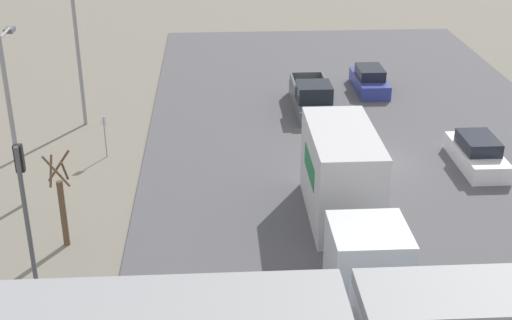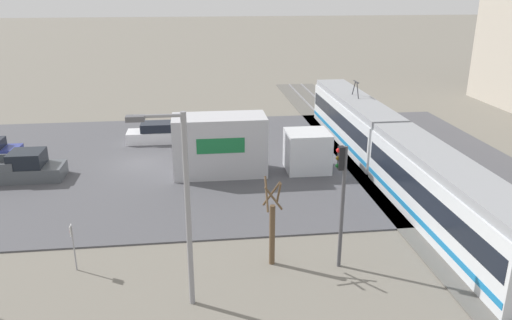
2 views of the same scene
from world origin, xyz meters
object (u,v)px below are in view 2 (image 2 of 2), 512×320
object	(u,v)px
street_tree	(272,226)
no_parking_sign	(73,243)
box_truck	(241,147)
light_rail_tram	(390,150)
pickup_truck	(17,169)
street_lamp_near_crossing	(181,198)
traffic_light_pole	(341,191)
sedan_car_0	(157,134)

from	to	relation	value
street_tree	no_parking_sign	bearing A→B (deg)	-93.22
box_truck	no_parking_sign	world-z (taller)	box_truck
light_rail_tram	street_tree	world-z (taller)	light_rail_tram
street_tree	no_parking_sign	size ratio (longest dim) A/B	1.86
light_rail_tram	pickup_truck	bearing A→B (deg)	-94.99
pickup_truck	street_lamp_near_crossing	distance (m)	17.54
traffic_light_pole	street_lamp_near_crossing	size ratio (longest dim) A/B	0.72
traffic_light_pole	street_tree	xyz separation A→B (m)	(-0.54, -2.72, -1.69)
light_rail_tram	box_truck	size ratio (longest dim) A/B	2.95
light_rail_tram	traffic_light_pole	distance (m)	11.70
pickup_truck	sedan_car_0	world-z (taller)	pickup_truck
street_tree	street_lamp_near_crossing	xyz separation A→B (m)	(2.41, -3.60, 2.54)
box_truck	pickup_truck	world-z (taller)	box_truck
pickup_truck	street_lamp_near_crossing	world-z (taller)	street_lamp_near_crossing
pickup_truck	traffic_light_pole	size ratio (longest dim) A/B	1.07
sedan_car_0	street_lamp_near_crossing	size ratio (longest dim) A/B	0.60
street_lamp_near_crossing	no_parking_sign	xyz separation A→B (m)	(-2.87, -4.60, -3.02)
sedan_car_0	no_parking_sign	bearing A→B (deg)	-7.18
light_rail_tram	street_lamp_near_crossing	bearing A→B (deg)	-46.31
pickup_truck	traffic_light_pole	world-z (taller)	traffic_light_pole
traffic_light_pole	street_lamp_near_crossing	world-z (taller)	street_lamp_near_crossing
street_tree	pickup_truck	bearing A→B (deg)	-129.18
traffic_light_pole	no_parking_sign	world-z (taller)	traffic_light_pole
street_tree	street_lamp_near_crossing	distance (m)	5.02
sedan_car_0	street_lamp_near_crossing	xyz separation A→B (m)	(20.54, 2.37, 3.61)
light_rail_tram	traffic_light_pole	xyz separation A→B (m)	(9.90, -6.00, 1.73)
pickup_truck	traffic_light_pole	distance (m)	20.61
box_truck	street_lamp_near_crossing	xyz separation A→B (m)	(13.27, -3.32, 2.51)
light_rail_tram	street_lamp_near_crossing	xyz separation A→B (m)	(11.77, -12.32, 2.57)
pickup_truck	no_parking_sign	size ratio (longest dim) A/B	2.75
light_rail_tram	traffic_light_pole	world-z (taller)	traffic_light_pole
light_rail_tram	street_tree	distance (m)	12.79
traffic_light_pole	street_tree	distance (m)	3.25
box_truck	street_lamp_near_crossing	distance (m)	13.90
box_truck	traffic_light_pole	size ratio (longest dim) A/B	1.82
light_rail_tram	no_parking_sign	size ratio (longest dim) A/B	13.77
sedan_car_0	street_lamp_near_crossing	distance (m)	20.99
light_rail_tram	pickup_truck	world-z (taller)	light_rail_tram
light_rail_tram	sedan_car_0	size ratio (longest dim) A/B	6.47
box_truck	sedan_car_0	xyz separation A→B (m)	(-7.27, -5.69, -1.10)
sedan_car_0	traffic_light_pole	bearing A→B (deg)	24.97
pickup_truck	street_tree	bearing A→B (deg)	50.82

